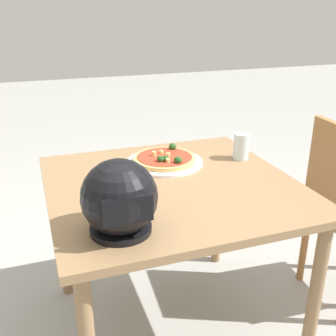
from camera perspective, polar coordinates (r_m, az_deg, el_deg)
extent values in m
plane|color=#9E9E99|center=(2.00, 0.47, -21.40)|extent=(14.00, 14.00, 0.00)
cube|color=olive|center=(1.60, 0.55, -2.56)|extent=(0.95, 0.93, 0.03)
cylinder|color=olive|center=(2.24, 7.04, -5.41)|extent=(0.05, 0.05, 0.69)
cylinder|color=olive|center=(2.05, -14.73, -8.87)|extent=(0.05, 0.05, 0.69)
cylinder|color=olive|center=(1.67, 19.91, -17.30)|extent=(0.05, 0.05, 0.69)
cylinder|color=white|center=(1.78, -0.49, 0.83)|extent=(0.33, 0.33, 0.01)
cylinder|color=tan|center=(1.77, -0.49, 1.28)|extent=(0.27, 0.27, 0.02)
cylinder|color=red|center=(1.77, -0.49, 1.60)|extent=(0.24, 0.24, 0.00)
sphere|color=#234C1E|center=(1.70, 1.41, 1.10)|extent=(0.03, 0.03, 0.03)
sphere|color=#234C1E|center=(1.86, 0.65, 3.00)|extent=(0.03, 0.03, 0.03)
sphere|color=#234C1E|center=(1.72, -0.38, 1.32)|extent=(0.03, 0.03, 0.03)
sphere|color=#234C1E|center=(1.71, -1.06, 1.25)|extent=(0.03, 0.03, 0.03)
cylinder|color=#E0D172|center=(1.70, -0.03, 1.07)|extent=(0.02, 0.02, 0.02)
cylinder|color=#E0D172|center=(1.80, -0.95, 2.29)|extent=(0.03, 0.03, 0.01)
cylinder|color=#E0D172|center=(1.77, 0.03, 1.88)|extent=(0.02, 0.02, 0.01)
cylinder|color=#E0D172|center=(1.77, -2.12, 2.03)|extent=(0.02, 0.02, 0.02)
sphere|color=black|center=(1.22, -6.88, -4.08)|extent=(0.23, 0.23, 0.23)
cylinder|color=black|center=(1.27, -6.66, -8.42)|extent=(0.19, 0.19, 0.02)
cube|color=black|center=(1.12, -5.70, -5.99)|extent=(0.14, 0.02, 0.08)
cylinder|color=silver|center=(1.84, 10.27, 3.02)|extent=(0.07, 0.07, 0.12)
cube|color=#996638|center=(1.92, 22.65, -1.05)|extent=(0.06, 0.38, 0.45)
cylinder|color=#996638|center=(2.25, 18.67, -10.20)|extent=(0.04, 0.04, 0.43)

